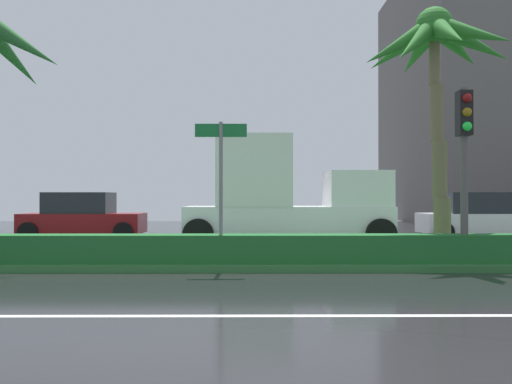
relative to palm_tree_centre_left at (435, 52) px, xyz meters
The scene contains 10 objects.
ground_plane 7.14m from the palm_tree_centre_left, behind, with size 90.00×42.00×0.10m, color black.
near_lane_divider_stripe 9.45m from the palm_tree_centre_left, 127.72° to the right, with size 81.00×0.14×0.01m, color white.
median_strip 7.02m from the palm_tree_centre_left, behind, with size 85.50×4.00×0.15m, color #2D6B33.
median_hedge 6.95m from the palm_tree_centre_left, 160.93° to the right, with size 76.50×0.70×0.60m.
palm_tree_centre_left is the anchor object (origin of this frame).
traffic_signal_median_right 2.99m from the palm_tree_centre_left, 89.22° to the right, with size 0.28×0.43×3.75m.
street_name_sign 6.29m from the palm_tree_centre_left, 160.25° to the right, with size 1.10×0.08×3.00m.
car_in_traffic_second 13.26m from the palm_tree_centre_left, 148.62° to the left, with size 4.30×2.02×1.72m.
box_truck_lead 6.33m from the palm_tree_centre_left, 131.86° to the left, with size 6.40×2.64×3.46m.
car_in_traffic_third 8.60m from the palm_tree_centre_left, 59.75° to the left, with size 4.30×2.02×1.72m.
Camera 1 is at (0.34, -5.20, 1.56)m, focal length 38.55 mm.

